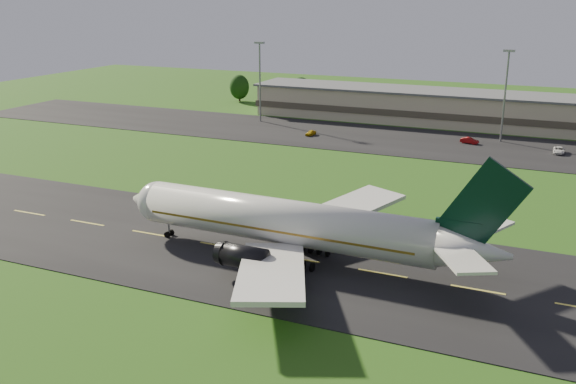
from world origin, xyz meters
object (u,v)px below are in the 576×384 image
at_px(service_vehicle_a, 311,133).
at_px(light_mast_centre, 506,85).
at_px(service_vehicle_c, 559,150).
at_px(airliner, 291,224).
at_px(service_vehicle_b, 469,141).
at_px(light_mast_west, 260,72).
at_px(terminal, 515,113).

bearing_deg(service_vehicle_a, light_mast_centre, 23.23).
relative_size(service_vehicle_a, service_vehicle_c, 0.74).
distance_m(airliner, service_vehicle_a, 73.38).
relative_size(light_mast_centre, service_vehicle_a, 5.86).
bearing_deg(airliner, service_vehicle_c, 69.30).
bearing_deg(service_vehicle_b, light_mast_west, 96.64).
height_order(service_vehicle_a, service_vehicle_c, service_vehicle_c).
bearing_deg(light_mast_centre, terminal, 85.05).
bearing_deg(terminal, airliner, -100.70).
height_order(airliner, service_vehicle_b, airliner).
bearing_deg(light_mast_centre, service_vehicle_c, -29.34).
distance_m(terminal, service_vehicle_b, 22.69).
height_order(terminal, light_mast_west, light_mast_west).
bearing_deg(light_mast_centre, service_vehicle_b, -140.60).
height_order(light_mast_west, light_mast_centre, same).
bearing_deg(service_vehicle_a, service_vehicle_c, 12.69).
xyz_separation_m(light_mast_west, service_vehicle_b, (53.92, -4.99, -11.98)).
height_order(airliner, light_mast_centre, light_mast_centre).
relative_size(service_vehicle_a, service_vehicle_b, 0.88).
bearing_deg(airliner, service_vehicle_b, 82.92).
distance_m(light_mast_west, light_mast_centre, 60.00).
relative_size(terminal, light_mast_west, 7.13).
relative_size(terminal, service_vehicle_c, 30.79).
height_order(service_vehicle_b, service_vehicle_c, service_vehicle_c).
bearing_deg(light_mast_centre, airliner, -101.85).
bearing_deg(service_vehicle_c, light_mast_west, 173.63).
height_order(light_mast_west, service_vehicle_c, light_mast_west).
bearing_deg(light_mast_centre, service_vehicle_a, -165.10).
xyz_separation_m(airliner, service_vehicle_b, (10.71, 75.03, -3.91)).
xyz_separation_m(light_mast_west, service_vehicle_a, (18.49, -11.04, -12.05)).
relative_size(light_mast_west, light_mast_centre, 1.00).
bearing_deg(light_mast_west, service_vehicle_b, -5.29).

